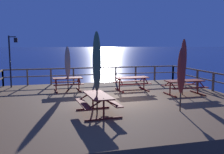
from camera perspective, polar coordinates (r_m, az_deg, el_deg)
ground_plane at (r=12.57m, az=0.99°, el=-8.74°), size 600.00×600.00×0.00m
wooden_deck at (r=12.46m, az=1.00°, el=-6.93°), size 12.27×11.50×0.82m
railing_waterside_far at (r=17.64m, az=-3.84°, el=1.06°), size 12.07×0.10×1.09m
railing_side_right at (r=14.96m, az=23.68°, el=-0.68°), size 0.10×11.30×1.09m
picnic_table_front_left at (r=14.06m, az=15.97°, el=-1.54°), size 2.06×1.43×0.78m
picnic_table_back_right at (r=14.85m, az=4.50°, el=-0.82°), size 1.96×1.48×0.78m
picnic_table_back_left at (r=9.76m, az=-3.20°, el=-5.15°), size 1.53×2.01×0.78m
picnic_table_mid_left at (r=14.82m, az=-9.98°, el=-0.96°), size 1.72×1.46×0.78m
patio_umbrella_tall_front at (r=13.92m, az=15.80°, el=3.84°), size 0.32×0.32×2.96m
patio_umbrella_short_back at (r=10.36m, az=15.36°, el=1.36°), size 0.32×0.32×2.57m
patio_umbrella_tall_mid_right at (r=9.59m, az=-3.45°, el=3.40°), size 0.32×0.32×3.16m
patio_umbrella_short_mid at (r=14.75m, az=-9.98°, el=3.23°), size 0.32×0.32×2.57m
lamp_post_hooked at (r=16.70m, az=-21.60°, el=4.95°), size 0.58×0.49×3.20m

